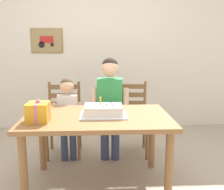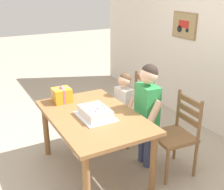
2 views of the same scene
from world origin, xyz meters
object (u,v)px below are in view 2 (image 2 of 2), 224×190
at_px(child_older, 147,106).
at_px(child_younger, 124,103).
at_px(chair_left, 135,108).
at_px(gift_box_red_large, 62,95).
at_px(chair_right, 176,135).
at_px(birthday_cake, 95,113).
at_px(dining_table, 93,123).

height_order(child_older, child_younger, child_older).
distance_m(chair_left, child_younger, 0.27).
height_order(gift_box_red_large, chair_right, gift_box_red_large).
distance_m(chair_right, child_older, 0.46).
bearing_deg(birthday_cake, chair_right, 66.00).
height_order(chair_right, child_older, child_older).
relative_size(chair_left, child_younger, 0.91).
bearing_deg(chair_left, child_younger, -71.00).
relative_size(chair_right, child_older, 0.74).
height_order(gift_box_red_large, child_younger, child_younger).
xyz_separation_m(chair_left, child_younger, (0.07, -0.22, 0.15)).
xyz_separation_m(dining_table, child_older, (0.15, 0.60, 0.13)).
bearing_deg(child_older, gift_box_red_large, -130.82).
relative_size(dining_table, chair_right, 1.52).
distance_m(dining_table, gift_box_red_large, 0.57).
bearing_deg(gift_box_red_large, birthday_cake, 15.80).
height_order(birthday_cake, child_older, child_older).
bearing_deg(chair_right, child_younger, -164.62).
relative_size(dining_table, birthday_cake, 3.17).
xyz_separation_m(gift_box_red_large, child_older, (0.67, 0.77, -0.05)).
relative_size(birthday_cake, child_younger, 0.43).
relative_size(birthday_cake, child_older, 0.35).
bearing_deg(child_older, chair_right, 37.78).
bearing_deg(gift_box_red_large, chair_left, 84.85).
relative_size(chair_left, chair_right, 1.00).
xyz_separation_m(chair_left, child_older, (0.58, -0.22, 0.29)).
distance_m(dining_table, chair_left, 0.94).
xyz_separation_m(birthday_cake, gift_box_red_large, (-0.58, -0.16, 0.04)).
bearing_deg(chair_left, birthday_cake, -59.30).
distance_m(dining_table, chair_right, 0.94).
height_order(dining_table, child_older, child_older).
xyz_separation_m(dining_table, child_younger, (-0.35, 0.60, -0.01)).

